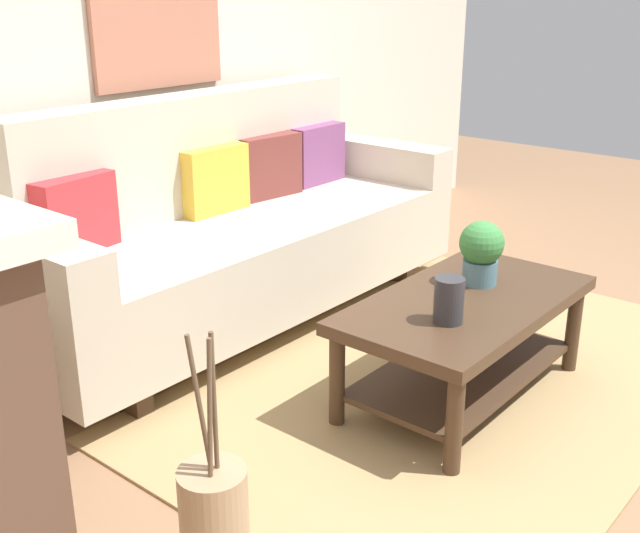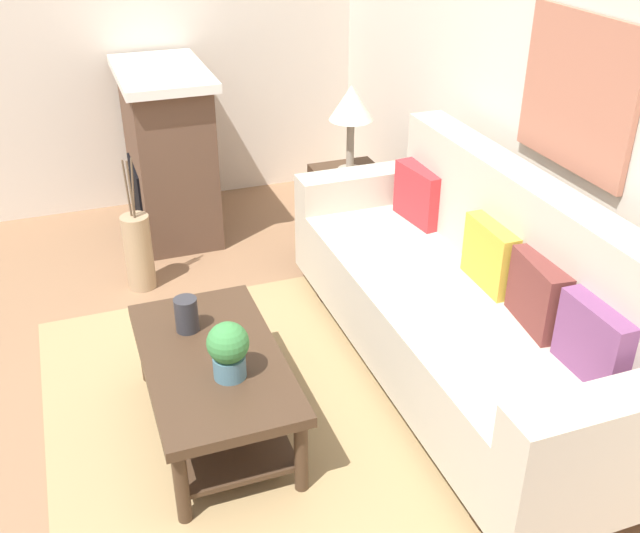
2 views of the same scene
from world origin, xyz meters
name	(u,v)px [view 2 (image 2 of 2)]	position (x,y,z in m)	size (l,w,h in m)	color
ground_plane	(131,465)	(0.00, 0.00, 0.00)	(9.74, 9.74, 0.00)	#8C6647
wall_back	(601,118)	(0.00, 2.23, 1.35)	(5.74, 0.10, 2.70)	beige
wall_left	(138,22)	(-2.92, 0.59, 1.35)	(0.10, 5.18, 2.70)	beige
area_rug	(240,437)	(0.00, 0.50, 0.01)	(2.62, 1.71, 0.01)	#A38456
couch	(464,303)	(-0.10, 1.70, 0.43)	(2.44, 0.84, 1.08)	beige
throw_pillow_crimson	(420,195)	(-0.87, 1.82, 0.68)	(0.36, 0.12, 0.32)	red
throw_pillow_mustard	(492,255)	(-0.10, 1.82, 0.68)	(0.36, 0.12, 0.32)	gold
throw_pillow_maroon	(539,294)	(0.29, 1.82, 0.68)	(0.36, 0.12, 0.32)	brown
throw_pillow_plum	(595,341)	(0.68, 1.82, 0.68)	(0.36, 0.12, 0.32)	#7A4270
coffee_table	(214,376)	(-0.09, 0.42, 0.31)	(1.10, 0.60, 0.43)	#422D1E
tabletop_vase	(186,315)	(-0.33, 0.36, 0.51)	(0.11, 0.11, 0.17)	#2D2D33
potted_plant_tabletop	(228,349)	(0.08, 0.46, 0.57)	(0.18, 0.18, 0.26)	slate
side_table	(349,210)	(-1.62, 1.69, 0.28)	(0.44, 0.44, 0.56)	#422D1E
table_lamp	(351,107)	(-1.62, 1.69, 0.99)	(0.28, 0.28, 0.57)	gray
fireplace	(169,152)	(-2.32, 0.63, 0.59)	(1.02, 0.58, 1.16)	brown
floor_vase	(139,252)	(-1.56, 0.28, 0.24)	(0.17, 0.17, 0.49)	tan
floor_vase_branch_a	(131,190)	(-1.54, 0.28, 0.67)	(0.01, 0.01, 0.36)	brown
floor_vase_branch_b	(133,188)	(-1.57, 0.30, 0.67)	(0.01, 0.01, 0.36)	brown
floor_vase_branch_c	(127,188)	(-1.57, 0.26, 0.67)	(0.01, 0.01, 0.36)	brown
framed_painting	(577,93)	(-0.10, 2.16, 1.44)	(0.76, 0.03, 0.70)	#B77056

